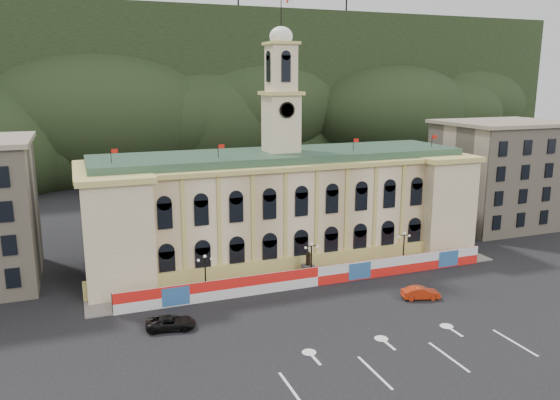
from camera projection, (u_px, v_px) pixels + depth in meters
name	position (u px, v px, depth m)	size (l,w,h in m)	color
ground	(379.00, 336.00, 55.75)	(260.00, 260.00, 0.00)	black
lane_markings	(406.00, 359.00, 51.18)	(26.00, 10.00, 0.02)	white
hill_ridge	(169.00, 101.00, 162.86)	(230.00, 80.00, 64.00)	black
city_hall	(282.00, 205.00, 79.26)	(56.20, 17.60, 37.10)	beige
side_building_right	(501.00, 173.00, 96.87)	(21.00, 17.00, 18.60)	tan
hoarding_fence	(318.00, 276.00, 69.24)	(50.00, 0.44, 2.50)	red
pavement	(309.00, 278.00, 71.93)	(56.00, 5.50, 0.16)	slate
statue	(308.00, 269.00, 71.91)	(1.40, 1.40, 3.72)	#595651
lamp_left	(205.00, 271.00, 65.74)	(1.96, 0.44, 5.15)	black
lamp_center	(311.00, 258.00, 70.59)	(1.96, 0.44, 5.15)	black
lamp_right	(404.00, 246.00, 75.45)	(1.96, 0.44, 5.15)	black
red_sedan	(421.00, 293.00, 65.14)	(4.78, 2.74, 1.49)	#B2280C
black_suv	(171.00, 323.00, 57.22)	(5.52, 3.30, 1.44)	black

